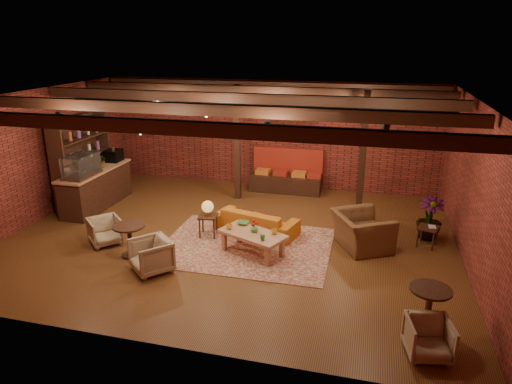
% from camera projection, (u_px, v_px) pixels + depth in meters
% --- Properties ---
extents(floor, '(10.00, 10.00, 0.00)m').
position_uv_depth(floor, '(231.00, 237.00, 10.57)').
color(floor, '#442011').
rests_on(floor, ground).
extents(ceiling, '(10.00, 8.00, 0.02)m').
position_uv_depth(ceiling, '(228.00, 97.00, 9.53)').
color(ceiling, black).
rests_on(ceiling, wall_back).
extents(wall_back, '(10.00, 0.02, 3.20)m').
position_uv_depth(wall_back, '(270.00, 134.00, 13.71)').
color(wall_back, maroon).
rests_on(wall_back, ground).
extents(wall_front, '(10.00, 0.02, 3.20)m').
position_uv_depth(wall_front, '(143.00, 248.00, 6.39)').
color(wall_front, maroon).
rests_on(wall_front, ground).
extents(wall_left, '(0.02, 8.00, 3.20)m').
position_uv_depth(wall_left, '(36.00, 156.00, 11.23)').
color(wall_left, maroon).
rests_on(wall_left, ground).
extents(wall_right, '(0.02, 8.00, 3.20)m').
position_uv_depth(wall_right, '(475.00, 189.00, 8.87)').
color(wall_right, maroon).
rests_on(wall_right, ground).
extents(ceiling_beams, '(9.80, 6.40, 0.22)m').
position_uv_depth(ceiling_beams, '(228.00, 103.00, 9.57)').
color(ceiling_beams, black).
rests_on(ceiling_beams, ceiling).
extents(ceiling_pipe, '(9.60, 0.12, 0.12)m').
position_uv_depth(ceiling_pipe, '(249.00, 104.00, 11.11)').
color(ceiling_pipe, black).
rests_on(ceiling_pipe, ceiling).
extents(post_left, '(0.16, 0.16, 3.20)m').
position_uv_depth(post_left, '(237.00, 143.00, 12.57)').
color(post_left, black).
rests_on(post_left, ground).
extents(post_right, '(0.16, 0.16, 3.20)m').
position_uv_depth(post_right, '(363.00, 156.00, 11.22)').
color(post_right, black).
rests_on(post_right, ground).
extents(service_counter, '(0.80, 2.50, 1.60)m').
position_uv_depth(service_counter, '(95.00, 178.00, 12.20)').
color(service_counter, black).
rests_on(service_counter, ground).
extents(plant_counter, '(0.35, 0.39, 0.30)m').
position_uv_depth(plant_counter, '(101.00, 162.00, 12.22)').
color(plant_counter, '#337F33').
rests_on(plant_counter, service_counter).
extents(shelving_hutch, '(0.52, 2.00, 2.40)m').
position_uv_depth(shelving_hutch, '(83.00, 162.00, 12.25)').
color(shelving_hutch, black).
rests_on(shelving_hutch, ground).
extents(banquette, '(2.10, 0.70, 1.00)m').
position_uv_depth(banquette, '(286.00, 175.00, 13.52)').
color(banquette, '#A4281B').
rests_on(banquette, ground).
extents(service_sign, '(0.86, 0.06, 0.30)m').
position_uv_depth(service_sign, '(284.00, 115.00, 12.50)').
color(service_sign, '#FF5119').
rests_on(service_sign, ceiling).
extents(ceiling_spotlights, '(6.40, 4.40, 0.28)m').
position_uv_depth(ceiling_spotlights, '(229.00, 113.00, 9.64)').
color(ceiling_spotlights, black).
rests_on(ceiling_spotlights, ceiling).
extents(rug, '(3.70, 2.84, 0.01)m').
position_uv_depth(rug, '(246.00, 246.00, 10.10)').
color(rug, maroon).
rests_on(rug, floor).
extents(sofa, '(2.10, 1.25, 0.58)m').
position_uv_depth(sofa, '(256.00, 221.00, 10.73)').
color(sofa, '#BB641A').
rests_on(sofa, floor).
extents(coffee_table, '(1.57, 1.21, 0.74)m').
position_uv_depth(coffee_table, '(252.00, 235.00, 9.64)').
color(coffee_table, '#986947').
rests_on(coffee_table, floor).
extents(side_table_lamp, '(0.47, 0.47, 0.86)m').
position_uv_depth(side_table_lamp, '(208.00, 209.00, 10.41)').
color(side_table_lamp, black).
rests_on(side_table_lamp, floor).
extents(round_table_left, '(0.67, 0.67, 0.70)m').
position_uv_depth(round_table_left, '(130.00, 235.00, 9.52)').
color(round_table_left, black).
rests_on(round_table_left, floor).
extents(armchair_a, '(0.89, 0.89, 0.67)m').
position_uv_depth(armchair_a, '(105.00, 230.00, 10.13)').
color(armchair_a, beige).
rests_on(armchair_a, floor).
extents(armchair_b, '(0.97, 0.97, 0.73)m').
position_uv_depth(armchair_b, '(151.00, 254.00, 8.93)').
color(armchair_b, beige).
rests_on(armchair_b, floor).
extents(armchair_right, '(1.27, 1.44, 1.06)m').
position_uv_depth(armchair_right, '(362.00, 225.00, 9.87)').
color(armchair_right, brown).
rests_on(armchair_right, floor).
extents(side_table_book, '(0.52, 0.52, 0.48)m').
position_uv_depth(side_table_book, '(428.00, 228.00, 9.97)').
color(side_table_book, black).
rests_on(side_table_book, floor).
extents(round_table_right, '(0.64, 0.64, 0.75)m').
position_uv_depth(round_table_right, '(429.00, 303.00, 7.07)').
color(round_table_right, black).
rests_on(round_table_right, floor).
extents(armchair_far, '(0.71, 0.68, 0.63)m').
position_uv_depth(armchair_far, '(429.00, 336.00, 6.56)').
color(armchair_far, beige).
rests_on(armchair_far, floor).
extents(plant_tall, '(1.78, 1.78, 2.96)m').
position_uv_depth(plant_tall, '(435.00, 177.00, 10.02)').
color(plant_tall, '#4C7F4C').
rests_on(plant_tall, floor).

